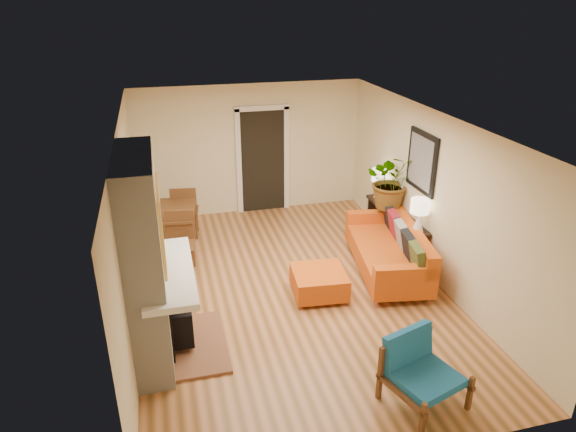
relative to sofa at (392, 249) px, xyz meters
name	(u,v)px	position (x,y,z in m)	size (l,w,h in m)	color
room_shell	(287,159)	(-1.13, 2.45, 0.86)	(6.50, 6.50, 6.50)	#CE834F
fireplace	(149,266)	(-3.74, -1.18, 0.86)	(1.09, 1.68, 2.60)	white
sofa	(392,249)	(0.00, 0.00, 0.00)	(1.28, 2.31, 0.86)	silver
ottoman	(319,282)	(-1.37, -0.42, -0.15)	(0.84, 0.84, 0.39)	silver
blue_chair	(419,367)	(-0.96, -2.73, 0.05)	(0.95, 0.94, 0.80)	brown
dining_table	(177,218)	(-3.30, 1.46, 0.29)	(0.96, 1.92, 1.02)	brown
console_table	(396,221)	(0.34, 0.62, 0.20)	(0.34, 1.85, 0.72)	black
lamp_near	(419,212)	(0.34, -0.13, 0.69)	(0.30, 0.30, 0.54)	white
lamp_far	(380,180)	(0.34, 1.38, 0.69)	(0.30, 0.30, 0.54)	white
houseplant	(392,181)	(0.33, 0.87, 0.85)	(0.90, 0.78, 1.00)	#1E5919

